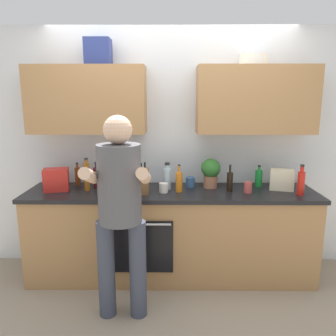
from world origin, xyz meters
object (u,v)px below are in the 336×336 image
Objects in this scene: bottle_vinegar at (77,176)px; cup_tea at (190,182)px; cup_coffee at (163,188)px; grocery_bag_rice at (281,180)px; knife_block at (143,181)px; cup_ceramic at (247,187)px; bottle_soda at (258,178)px; bottle_juice at (179,182)px; bottle_wine at (97,177)px; bottle_water at (167,178)px; mixing_bowl at (116,187)px; bottle_soy at (229,181)px; bottle_syrup at (86,176)px; potted_herb at (210,171)px; grocery_bag_crisps at (56,180)px; person_standing at (119,203)px; bottle_hotsauce at (301,182)px.

bottle_vinegar reaches higher than cup_tea.
grocery_bag_rice is at bearing 5.77° from cup_coffee.
knife_block is at bearing -169.59° from cup_coffee.
cup_tea is 0.58m from cup_ceramic.
cup_tea is (-0.70, -0.02, -0.04)m from bottle_soda.
bottle_juice is 2.60× the size of cup_ceramic.
bottle_soda is at bearing 2.73° from bottle_wine.
bottle_soda is at bearing 151.21° from grocery_bag_rice.
bottle_water is at bearing -3.31° from bottle_wine.
bottle_juice is 0.61m from mixing_bowl.
bottle_water is 1.01× the size of bottle_juice.
bottle_soda is 0.99× the size of grocery_bag_rice.
bottle_soy is 1.11m from mixing_bowl.
potted_herb is (1.23, 0.11, 0.03)m from bottle_syrup.
cup_ceramic is (0.17, -0.05, -0.05)m from bottle_soy.
cup_coffee is 0.45× the size of mixing_bowl.
knife_block is at bearing -6.34° from grocery_bag_crisps.
person_standing reaches higher than cup_tea.
mixing_bowl is at bearing -29.69° from bottle_wine.
person_standing reaches higher than grocery_bag_crisps.
mixing_bowl is (-1.11, -0.02, -0.05)m from bottle_soy.
bottle_juice reaches higher than grocery_bag_crisps.
knife_block is (0.27, -0.07, 0.07)m from mixing_bowl.
bottle_hotsauce reaches higher than bottle_juice.
bottle_juice reaches higher than bottle_vinegar.
knife_block is (-0.84, -0.09, 0.02)m from bottle_soy.
cup_tea is at bearing 159.52° from cup_ceramic.
bottle_hotsauce is 1.08× the size of bottle_wine.
person_standing is 5.75× the size of bottle_hotsauce.
grocery_bag_rice is (-0.12, 0.19, -0.02)m from bottle_hotsauce.
cup_tea is (1.02, 0.13, -0.09)m from bottle_syrup.
bottle_vinegar is at bearing 152.50° from bottle_wine.
bottle_water is at bearing 174.44° from bottle_soy.
bottle_wine is at bearing 175.64° from bottle_soy.
bottle_soy is at bearing 169.41° from bottle_hotsauce.
bottle_water is 0.79m from cup_ceramic.
knife_block is (0.14, 0.56, 0.04)m from person_standing.
potted_herb reaches higher than mixing_bowl.
potted_herb reaches higher than bottle_vinegar.
cup_ceramic is at bearing 0.10° from cup_coffee.
grocery_bag_rice reaches higher than cup_coffee.
knife_block reaches higher than bottle_wine.
bottle_juice is at bearing -174.85° from grocery_bag_rice.
bottle_vinegar is 0.51m from mixing_bowl.
person_standing is at bearing -118.72° from cup_coffee.
knife_block is at bearing -174.16° from bottle_soy.
knife_block is (-0.19, -0.04, 0.07)m from cup_coffee.
bottle_soy is 0.53m from grocery_bag_rice.
potted_herb reaches higher than cup_ceramic.
grocery_bag_crisps is (-1.53, -0.12, -0.06)m from potted_herb.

